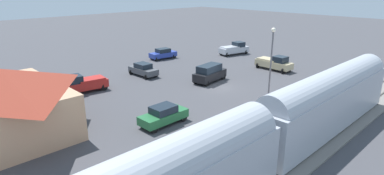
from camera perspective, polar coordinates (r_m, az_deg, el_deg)
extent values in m
plane|color=#424247|center=(38.72, 5.05, 0.07)|extent=(200.00, 200.00, 0.00)
cube|color=slate|center=(31.99, 24.42, -5.37)|extent=(4.80, 70.00, 0.18)
cube|color=#59544C|center=(31.72, 25.65, -5.45)|extent=(0.10, 70.00, 0.12)
cube|color=#59544C|center=(32.17, 23.28, -4.80)|extent=(0.10, 70.00, 0.12)
cube|color=#A8A399|center=(33.43, 18.13, -3.50)|extent=(3.20, 46.00, 0.30)
cube|color=#ADB2BC|center=(29.19, 23.18, -3.05)|extent=(2.90, 18.79, 3.70)
cube|color=red|center=(29.81, 20.55, -2.90)|extent=(0.04, 17.28, 0.36)
cylinder|color=#ADB2BC|center=(28.64, 23.61, 0.22)|extent=(2.75, 18.03, 2.76)
cube|color=tan|center=(30.27, -30.12, -3.78)|extent=(11.34, 8.04, 3.87)
pyramid|color=maroon|center=(29.46, -30.97, 1.29)|extent=(12.14, 8.84, 1.71)
cube|color=#4C3323|center=(31.62, -22.84, -3.55)|extent=(1.10, 0.08, 2.10)
cylinder|color=brown|center=(36.75, 22.41, -1.09)|extent=(0.22, 0.22, 0.85)
cylinder|color=#2D72B7|center=(36.53, 22.54, 0.00)|extent=(0.36, 0.36, 0.62)
sphere|color=tan|center=(36.41, 22.62, 0.64)|extent=(0.24, 0.24, 0.24)
cylinder|color=#23284C|center=(31.40, 15.19, -3.50)|extent=(0.22, 0.22, 0.85)
cylinder|color=#2D72B7|center=(31.14, 15.30, -2.25)|extent=(0.36, 0.36, 0.62)
sphere|color=tan|center=(31.00, 15.37, -1.50)|extent=(0.24, 0.24, 0.24)
cube|color=#283D9E|center=(53.41, -5.21, 5.92)|extent=(2.29, 4.67, 0.76)
cube|color=#19232D|center=(53.26, -5.23, 6.65)|extent=(1.83, 2.31, 0.64)
cylinder|color=black|center=(51.94, -6.29, 5.10)|extent=(0.22, 0.68, 0.68)
cylinder|color=black|center=(53.27, -7.21, 5.40)|extent=(0.22, 0.68, 0.68)
cylinder|color=black|center=(53.77, -3.21, 5.63)|extent=(0.22, 0.68, 0.68)
cylinder|color=black|center=(55.06, -4.17, 5.91)|extent=(0.22, 0.68, 0.68)
cube|color=#C6B284|center=(47.78, 14.46, 4.10)|extent=(5.47, 2.17, 0.92)
cube|color=#19232D|center=(47.04, 15.57, 4.90)|extent=(1.79, 1.79, 0.84)
cylinder|color=black|center=(47.50, 17.14, 3.21)|extent=(0.22, 0.76, 0.76)
cylinder|color=black|center=(46.07, 16.02, 2.86)|extent=(0.22, 0.76, 0.76)
cylinder|color=black|center=(49.74, 12.93, 4.22)|extent=(0.22, 0.76, 0.76)
cylinder|color=black|center=(48.38, 11.74, 3.91)|extent=(0.22, 0.76, 0.76)
cube|color=#C6B284|center=(48.16, 13.58, 4.96)|extent=(3.04, 1.97, 0.20)
cube|color=red|center=(38.70, -18.93, 0.43)|extent=(2.60, 5.60, 0.92)
cube|color=#19232D|center=(38.17, -20.51, 1.40)|extent=(1.92, 1.92, 0.84)
cylinder|color=black|center=(37.48, -21.52, -1.17)|extent=(0.22, 0.76, 0.76)
cylinder|color=black|center=(39.07, -22.24, -0.50)|extent=(0.22, 0.76, 0.76)
cylinder|color=black|center=(38.73, -15.46, 0.06)|extent=(0.22, 0.76, 0.76)
cylinder|color=black|center=(40.27, -16.39, 0.67)|extent=(0.22, 0.76, 0.76)
cube|color=red|center=(38.82, -17.70, 1.47)|extent=(2.21, 3.17, 0.20)
cube|color=silver|center=(57.02, 7.53, 6.74)|extent=(3.05, 5.69, 0.92)
cube|color=#19232D|center=(57.51, 8.37, 7.70)|extent=(2.05, 2.05, 0.84)
cylinder|color=black|center=(59.12, 8.61, 6.64)|extent=(0.22, 0.76, 0.76)
cylinder|color=black|center=(57.86, 9.71, 6.34)|extent=(0.22, 0.76, 0.76)
cylinder|color=black|center=(56.46, 5.26, 6.23)|extent=(0.22, 0.76, 0.76)
cylinder|color=black|center=(55.13, 6.34, 5.91)|extent=(0.22, 0.76, 0.76)
cube|color=silver|center=(56.33, 6.81, 7.21)|extent=(2.44, 3.29, 0.20)
cube|color=#47494F|center=(43.71, -8.74, 3.02)|extent=(4.54, 1.93, 0.76)
cube|color=#19232D|center=(43.53, -8.78, 3.91)|extent=(2.19, 1.66, 0.64)
cylinder|color=black|center=(42.98, -6.50, 2.33)|extent=(0.22, 0.68, 0.68)
cylinder|color=black|center=(42.04, -8.19, 1.90)|extent=(0.22, 0.68, 0.68)
cylinder|color=black|center=(45.59, -9.20, 3.14)|extent=(0.22, 0.68, 0.68)
cylinder|color=black|center=(44.70, -10.85, 2.74)|extent=(0.22, 0.68, 0.68)
cube|color=#236638|center=(28.44, -5.13, -5.23)|extent=(1.91, 4.53, 0.76)
cube|color=#19232D|center=(28.17, -5.17, -3.92)|extent=(1.65, 2.19, 0.64)
cylinder|color=black|center=(27.06, -6.78, -7.44)|extent=(0.22, 0.68, 0.68)
cylinder|color=black|center=(28.23, -8.82, -6.41)|extent=(0.22, 0.68, 0.68)
cylinder|color=black|center=(29.07, -1.52, -5.44)|extent=(0.22, 0.68, 0.68)
cylinder|color=black|center=(30.16, -3.62, -4.57)|extent=(0.22, 0.68, 0.68)
cube|color=black|center=(40.64, 3.22, 2.23)|extent=(2.63, 5.13, 1.00)
cube|color=#19232D|center=(40.28, 3.12, 3.47)|extent=(2.19, 3.64, 0.88)
cylinder|color=black|center=(42.76, 3.71, 2.33)|extent=(0.22, 0.68, 0.68)
cylinder|color=black|center=(41.86, 5.66, 1.93)|extent=(0.22, 0.68, 0.68)
cylinder|color=black|center=(39.79, 0.63, 1.16)|extent=(0.22, 0.68, 0.68)
cylinder|color=black|center=(38.82, 2.65, 0.70)|extent=(0.22, 0.68, 0.68)
cylinder|color=#515156|center=(33.05, 13.90, 3.22)|extent=(0.16, 0.16, 7.51)
sphere|color=#EAE5C6|center=(32.30, 14.43, 9.97)|extent=(0.44, 0.44, 0.44)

